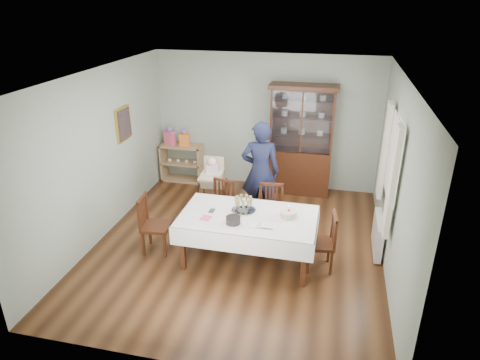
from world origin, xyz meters
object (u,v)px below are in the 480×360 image
(dining_table, at_px, (248,238))
(woman, at_px, (260,172))
(chair_far_right, at_px, (270,223))
(china_cabinet, at_px, (301,139))
(gift_bag_pink, at_px, (170,137))
(chair_end_left, at_px, (156,235))
(gift_bag_orange, at_px, (184,138))
(sideboard, at_px, (182,163))
(chair_far_left, at_px, (220,217))
(birthday_cake, at_px, (289,214))
(chair_end_right, at_px, (320,252))
(high_chair, at_px, (213,193))
(champagne_tray, at_px, (244,207))

(dining_table, xyz_separation_m, woman, (-0.07, 1.34, 0.52))
(dining_table, height_order, chair_far_right, chair_far_right)
(china_cabinet, bearing_deg, gift_bag_pink, 179.97)
(chair_end_left, height_order, gift_bag_orange, gift_bag_orange)
(woman, height_order, gift_bag_orange, woman)
(chair_far_right, relative_size, gift_bag_orange, 2.46)
(sideboard, bearing_deg, chair_far_left, -54.71)
(birthday_cake, bearing_deg, chair_far_right, 118.89)
(gift_bag_orange, bearing_deg, chair_end_right, -41.16)
(chair_end_left, height_order, gift_bag_pink, gift_bag_pink)
(chair_end_left, relative_size, chair_end_right, 1.03)
(sideboard, bearing_deg, high_chair, -51.63)
(champagne_tray, relative_size, gift_bag_orange, 1.00)
(woman, xyz_separation_m, gift_bag_pink, (-2.16, 1.30, 0.07))
(birthday_cake, distance_m, gift_bag_orange, 3.57)
(chair_far_left, xyz_separation_m, high_chair, (-0.27, 0.55, 0.17))
(dining_table, distance_m, gift_bag_orange, 3.31)
(chair_far_left, relative_size, chair_end_left, 0.97)
(chair_far_right, distance_m, woman, 0.92)
(high_chair, height_order, gift_bag_pink, gift_bag_pink)
(chair_far_left, relative_size, woman, 0.49)
(sideboard, xyz_separation_m, high_chair, (1.08, -1.37, 0.03))
(chair_end_left, bearing_deg, gift_bag_pink, 9.60)
(sideboard, xyz_separation_m, gift_bag_orange, (0.09, -0.02, 0.56))
(dining_table, bearing_deg, gift_bag_pink, 130.20)
(high_chair, distance_m, champagne_tray, 1.48)
(high_chair, height_order, champagne_tray, high_chair)
(china_cabinet, bearing_deg, chair_far_left, -121.26)
(chair_far_left, bearing_deg, china_cabinet, 71.82)
(birthday_cake, bearing_deg, gift_bag_pink, 137.68)
(chair_far_left, height_order, champagne_tray, champagne_tray)
(high_chair, height_order, birthday_cake, high_chair)
(high_chair, bearing_deg, gift_bag_pink, 132.81)
(chair_end_right, bearing_deg, birthday_cake, -103.40)
(dining_table, bearing_deg, sideboard, 126.87)
(dining_table, distance_m, china_cabinet, 2.79)
(china_cabinet, xyz_separation_m, birthday_cake, (0.07, -2.56, -0.31))
(dining_table, distance_m, high_chair, 1.58)
(sideboard, height_order, gift_bag_pink, gift_bag_pink)
(birthday_cake, bearing_deg, china_cabinet, 91.65)
(chair_end_right, bearing_deg, dining_table, -96.23)
(chair_end_right, bearing_deg, china_cabinet, -175.93)
(chair_end_left, distance_m, birthday_cake, 2.11)
(champagne_tray, xyz_separation_m, gift_bag_pink, (-2.13, 2.51, 0.14))
(gift_bag_pink, bearing_deg, dining_table, -49.80)
(woman, bearing_deg, sideboard, -44.06)
(chair_end_right, relative_size, gift_bag_orange, 2.44)
(woman, xyz_separation_m, high_chair, (-0.85, -0.04, -0.47))
(chair_end_right, bearing_deg, gift_bag_orange, -139.33)
(china_cabinet, relative_size, birthday_cake, 7.63)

